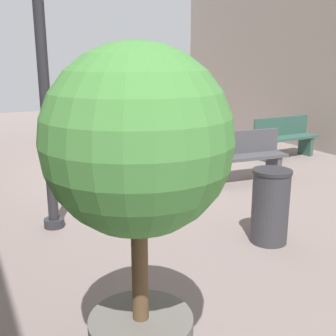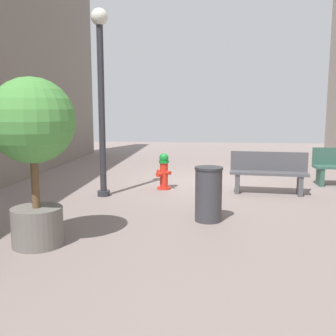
{
  "view_description": "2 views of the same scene",
  "coord_description": "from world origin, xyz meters",
  "px_view_note": "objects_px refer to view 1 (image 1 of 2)",
  "views": [
    {
      "loc": [
        3.33,
        7.65,
        2.28
      ],
      "look_at": [
        0.36,
        1.94,
        0.59
      ],
      "focal_mm": 44.73,
      "sensor_mm": 36.0,
      "label": 1
    },
    {
      "loc": [
        -0.07,
        10.64,
        1.98
      ],
      "look_at": [
        0.74,
        2.46,
        0.71
      ],
      "focal_mm": 42.69,
      "sensor_mm": 36.0,
      "label": 2
    }
  ],
  "objects_px": {
    "bench_far": "(241,155)",
    "trash_bin": "(270,206)",
    "fire_hydrant": "(116,171)",
    "bench_near": "(284,137)",
    "planter_tree": "(138,176)",
    "street_lamp": "(41,41)"
  },
  "relations": [
    {
      "from": "bench_far",
      "to": "planter_tree",
      "type": "bearing_deg",
      "value": 45.64
    },
    {
      "from": "bench_far",
      "to": "bench_near",
      "type": "bearing_deg",
      "value": -151.79
    },
    {
      "from": "fire_hydrant",
      "to": "trash_bin",
      "type": "height_order",
      "value": "trash_bin"
    },
    {
      "from": "street_lamp",
      "to": "bench_far",
      "type": "bearing_deg",
      "value": -170.04
    },
    {
      "from": "bench_near",
      "to": "bench_far",
      "type": "distance_m",
      "value": 2.39
    },
    {
      "from": "fire_hydrant",
      "to": "trash_bin",
      "type": "bearing_deg",
      "value": 112.05
    },
    {
      "from": "bench_near",
      "to": "trash_bin",
      "type": "relative_size",
      "value": 1.75
    },
    {
      "from": "fire_hydrant",
      "to": "planter_tree",
      "type": "xyz_separation_m",
      "value": [
        1.37,
        4.14,
        1.13
      ]
    },
    {
      "from": "fire_hydrant",
      "to": "trash_bin",
      "type": "xyz_separation_m",
      "value": [
        -1.07,
        2.64,
        0.04
      ]
    },
    {
      "from": "fire_hydrant",
      "to": "bench_near",
      "type": "bearing_deg",
      "value": -168.92
    },
    {
      "from": "bench_far",
      "to": "street_lamp",
      "type": "bearing_deg",
      "value": 9.96
    },
    {
      "from": "bench_near",
      "to": "planter_tree",
      "type": "bearing_deg",
      "value": 40.36
    },
    {
      "from": "fire_hydrant",
      "to": "trash_bin",
      "type": "distance_m",
      "value": 2.85
    },
    {
      "from": "fire_hydrant",
      "to": "bench_near",
      "type": "xyz_separation_m",
      "value": [
        -4.55,
        -0.89,
        0.06
      ]
    },
    {
      "from": "bench_far",
      "to": "planter_tree",
      "type": "relative_size",
      "value": 0.74
    },
    {
      "from": "planter_tree",
      "to": "trash_bin",
      "type": "distance_m",
      "value": 3.06
    },
    {
      "from": "bench_far",
      "to": "planter_tree",
      "type": "xyz_separation_m",
      "value": [
        3.81,
        3.9,
        1.07
      ]
    },
    {
      "from": "street_lamp",
      "to": "trash_bin",
      "type": "distance_m",
      "value": 3.54
    },
    {
      "from": "bench_near",
      "to": "street_lamp",
      "type": "relative_size",
      "value": 0.41
    },
    {
      "from": "fire_hydrant",
      "to": "bench_far",
      "type": "xyz_separation_m",
      "value": [
        -2.45,
        0.24,
        0.06
      ]
    },
    {
      "from": "fire_hydrant",
      "to": "bench_near",
      "type": "relative_size",
      "value": 0.52
    },
    {
      "from": "bench_far",
      "to": "trash_bin",
      "type": "bearing_deg",
      "value": 60.25
    }
  ]
}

